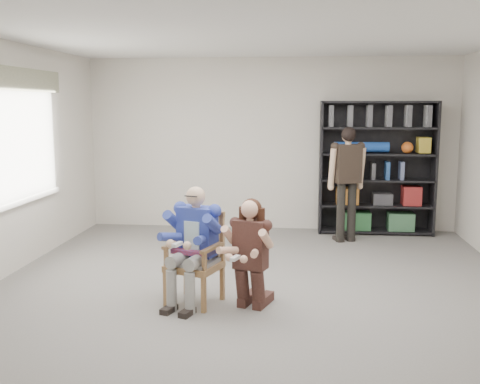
# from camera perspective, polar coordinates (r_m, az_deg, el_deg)

# --- Properties ---
(room_shell) EXTENTS (6.00, 7.00, 2.80)m
(room_shell) POSITION_cam_1_polar(r_m,az_deg,el_deg) (5.76, 1.37, 2.50)
(room_shell) COLOR beige
(room_shell) RESTS_ON ground
(floor) EXTENTS (6.00, 7.00, 0.01)m
(floor) POSITION_cam_1_polar(r_m,az_deg,el_deg) (6.07, 1.32, -10.74)
(floor) COLOR slate
(floor) RESTS_ON ground
(window_left) EXTENTS (0.16, 2.00, 1.75)m
(window_left) POSITION_cam_1_polar(r_m,az_deg,el_deg) (7.53, -21.07, 5.16)
(window_left) COLOR silver
(window_left) RESTS_ON room_shell
(armchair) EXTENTS (0.69, 0.68, 0.95)m
(armchair) POSITION_cam_1_polar(r_m,az_deg,el_deg) (5.82, -4.68, -6.77)
(armchair) COLOR #93643E
(armchair) RESTS_ON floor
(seated_man) EXTENTS (0.74, 0.87, 1.23)m
(seated_man) POSITION_cam_1_polar(r_m,az_deg,el_deg) (5.78, -4.69, -5.41)
(seated_man) COLOR #283698
(seated_man) RESTS_ON floor
(kneeling_woman) EXTENTS (0.69, 0.87, 1.13)m
(kneeling_woman) POSITION_cam_1_polar(r_m,az_deg,el_deg) (5.60, 0.97, -6.40)
(kneeling_woman) COLOR #391F1A
(kneeling_woman) RESTS_ON floor
(bookshelf) EXTENTS (1.80, 0.38, 2.10)m
(bookshelf) POSITION_cam_1_polar(r_m,az_deg,el_deg) (9.13, 13.72, 2.38)
(bookshelf) COLOR black
(bookshelf) RESTS_ON floor
(standing_man) EXTENTS (0.60, 0.46, 1.72)m
(standing_man) POSITION_cam_1_polar(r_m,az_deg,el_deg) (8.48, 10.81, 0.70)
(standing_man) COLOR black
(standing_man) RESTS_ON floor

